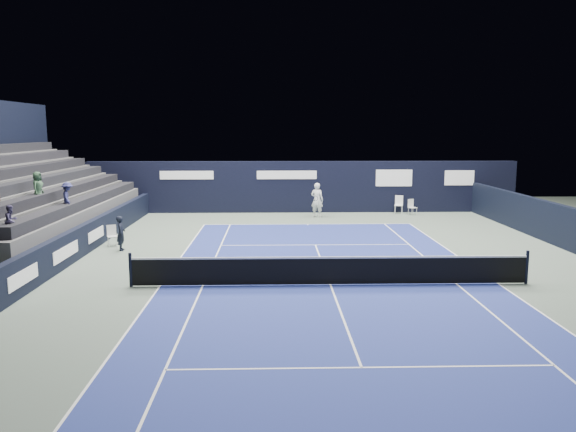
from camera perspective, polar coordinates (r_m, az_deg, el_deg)
name	(u,v)px	position (r m, az deg, el deg)	size (l,w,h in m)	color
ground	(325,270)	(20.23, 3.75, -5.48)	(48.00, 48.00, 0.00)	#505F55
court_surface	(330,285)	(18.31, 4.33, -7.00)	(10.97, 23.77, 0.01)	navy
enclosure_wall_right	(559,225)	(26.88, 25.81, -0.84)	(0.30, 22.00, 1.80)	black
folding_chair_back_a	(399,201)	(34.51, 11.21, 1.47)	(0.58, 0.61, 1.07)	white
folding_chair_back_b	(412,206)	(34.02, 12.46, 1.02)	(0.54, 0.53, 0.93)	silver
line_judge_chair	(112,234)	(25.43, -17.45, -1.76)	(0.52, 0.51, 0.90)	silver
line_judge	(121,233)	(24.30, -16.60, -1.69)	(0.53, 0.35, 1.45)	black
court_markings	(330,285)	(18.31, 4.33, -6.98)	(11.03, 23.83, 0.00)	white
tennis_net	(331,270)	(18.18, 4.35, -5.47)	(12.90, 0.10, 1.10)	black
back_sponsor_wall	(303,187)	(34.25, 1.54, 2.99)	(26.00, 0.63, 3.10)	black
side_barrier_left	(92,234)	(25.09, -19.29, -1.78)	(0.33, 22.00, 1.20)	black
spectator_stand	(10,200)	(27.21, -26.39, 1.46)	(6.00, 18.00, 6.40)	#464648
tennis_player	(317,200)	(32.29, 2.97, 1.64)	(0.85, 0.97, 1.99)	white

